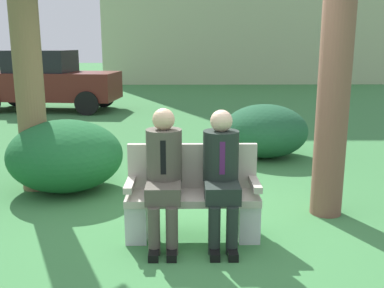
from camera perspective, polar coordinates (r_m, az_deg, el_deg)
ground_plane at (r=4.61m, az=0.80°, el=-10.98°), size 80.00×80.00×0.00m
park_bench at (r=4.34m, az=0.07°, el=-6.97°), size 1.28×0.44×0.90m
seated_man_left at (r=4.13m, az=-3.67°, el=-3.29°), size 0.34×0.72×1.28m
seated_man_right at (r=4.14m, az=3.83°, el=-3.38°), size 0.34×0.72×1.26m
shrub_near_bench at (r=5.89m, az=-16.06°, el=-1.44°), size 1.47×1.34×0.92m
shrub_mid_lawn at (r=7.45m, az=9.42°, el=1.69°), size 1.41×1.30×0.88m
parked_car_near at (r=13.18m, az=-18.30°, el=7.76°), size 4.04×2.05×1.68m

